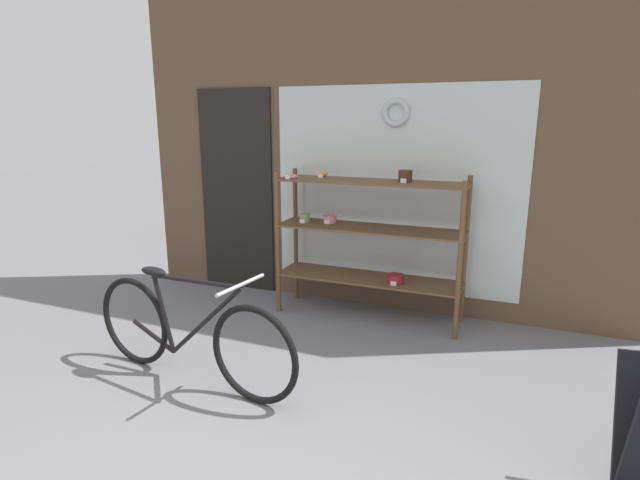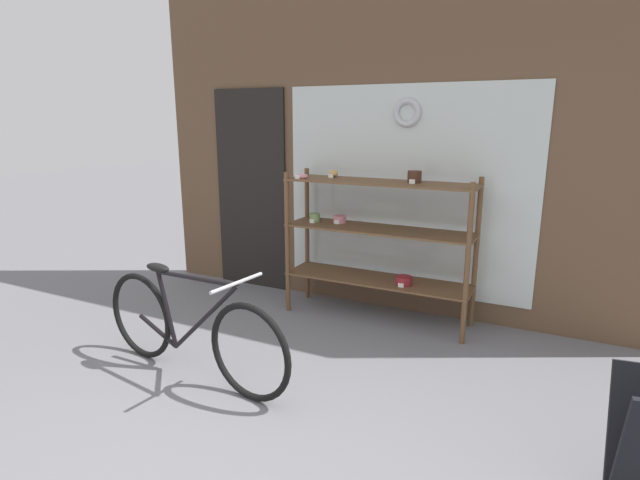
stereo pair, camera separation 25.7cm
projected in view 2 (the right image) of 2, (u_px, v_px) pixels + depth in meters
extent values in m
cube|color=brown|center=(388.00, 110.00, 4.53)|extent=(4.95, 0.08, 3.74)
cube|color=silver|center=(405.00, 191.00, 4.58)|extent=(2.34, 0.02, 1.90)
cube|color=black|center=(251.00, 191.00, 5.33)|extent=(0.84, 0.03, 2.10)
torus|color=#B7B7BC|center=(407.00, 113.00, 4.39)|extent=(0.26, 0.06, 0.26)
cylinder|color=brown|center=(287.00, 243.00, 4.66)|extent=(0.04, 0.04, 1.33)
cylinder|color=brown|center=(467.00, 266.00, 3.95)|extent=(0.04, 0.04, 1.33)
cylinder|color=brown|center=(307.00, 235.00, 5.01)|extent=(0.04, 0.04, 1.33)
cylinder|color=brown|center=(476.00, 254.00, 4.29)|extent=(0.04, 0.04, 1.33)
cube|color=brown|center=(377.00, 280.00, 4.55)|extent=(1.69, 0.44, 0.02)
cube|color=brown|center=(378.00, 229.00, 4.43)|extent=(1.69, 0.44, 0.02)
cube|color=brown|center=(380.00, 182.00, 4.34)|extent=(1.69, 0.44, 0.02)
ellipsoid|color=tan|center=(333.00, 174.00, 4.62)|extent=(0.10, 0.08, 0.07)
cube|color=white|center=(331.00, 176.00, 4.58)|extent=(0.05, 0.00, 0.04)
cylinder|color=pink|center=(340.00, 219.00, 4.67)|extent=(0.12, 0.12, 0.07)
cube|color=white|center=(337.00, 222.00, 4.61)|extent=(0.05, 0.00, 0.04)
cylinder|color=maroon|center=(404.00, 280.00, 4.37)|extent=(0.15, 0.15, 0.08)
cube|color=white|center=(401.00, 285.00, 4.30)|extent=(0.05, 0.00, 0.04)
torus|color=pink|center=(301.00, 176.00, 4.56)|extent=(0.13, 0.13, 0.03)
cube|color=white|center=(297.00, 177.00, 4.50)|extent=(0.05, 0.00, 0.04)
cylinder|color=#422619|center=(414.00, 177.00, 4.22)|extent=(0.12, 0.12, 0.10)
cube|color=white|center=(412.00, 182.00, 4.17)|extent=(0.05, 0.00, 0.04)
cylinder|color=#7A995B|center=(315.00, 218.00, 4.70)|extent=(0.10, 0.10, 0.08)
cube|color=white|center=(312.00, 221.00, 4.66)|extent=(0.05, 0.00, 0.04)
torus|color=black|center=(141.00, 316.00, 3.80)|extent=(0.67, 0.13, 0.67)
torus|color=black|center=(249.00, 352.00, 3.21)|extent=(0.67, 0.13, 0.67)
cylinder|color=black|center=(205.00, 318.00, 3.39)|extent=(0.65, 0.12, 0.61)
cylinder|color=black|center=(195.00, 278.00, 3.36)|extent=(0.77, 0.13, 0.07)
cylinder|color=black|center=(167.00, 309.00, 3.60)|extent=(0.17, 0.05, 0.55)
cylinder|color=black|center=(158.00, 331.00, 3.72)|extent=(0.40, 0.08, 0.18)
ellipsoid|color=black|center=(158.00, 268.00, 3.57)|extent=(0.23, 0.12, 0.06)
cylinder|color=#B2B2B7|center=(237.00, 283.00, 3.14)|extent=(0.08, 0.46, 0.02)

